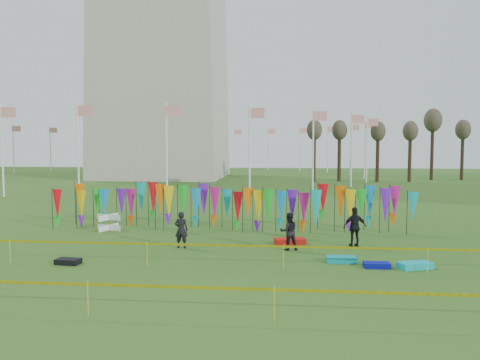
# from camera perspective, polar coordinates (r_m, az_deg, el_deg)

# --- Properties ---
(ground) EXTENTS (160.00, 160.00, 0.00)m
(ground) POSITION_cam_1_polar(r_m,az_deg,el_deg) (18.15, -4.46, -9.75)
(ground) COLOR #244D15
(ground) RESTS_ON ground
(flagpole_ring) EXTENTS (57.40, 56.16, 8.00)m
(flagpole_ring) POSITION_cam_1_polar(r_m,az_deg,el_deg) (67.55, -9.21, 3.71)
(flagpole_ring) COLOR white
(flagpole_ring) RESTS_ON ground
(banner_row) EXTENTS (18.64, 0.64, 2.26)m
(banner_row) POSITION_cam_1_polar(r_m,az_deg,el_deg) (24.43, -1.12, -2.89)
(banner_row) COLOR black
(banner_row) RESTS_ON ground
(caution_tape_near) EXTENTS (26.00, 0.02, 0.90)m
(caution_tape_near) POSITION_cam_1_polar(r_m,az_deg,el_deg) (17.03, -5.81, -7.99)
(caution_tape_near) COLOR #FDF105
(caution_tape_near) RESTS_ON ground
(caution_tape_far) EXTENTS (26.00, 0.02, 0.90)m
(caution_tape_far) POSITION_cam_1_polar(r_m,az_deg,el_deg) (12.28, -10.52, -12.80)
(caution_tape_far) COLOR #FDF105
(caution_tape_far) RESTS_ON ground
(box_kite) EXTENTS (0.77, 0.77, 0.86)m
(box_kite) POSITION_cam_1_polar(r_m,az_deg,el_deg) (25.22, -15.71, -4.99)
(box_kite) COLOR red
(box_kite) RESTS_ON ground
(person_left) EXTENTS (0.58, 0.43, 1.57)m
(person_left) POSITION_cam_1_polar(r_m,az_deg,el_deg) (20.29, -7.17, -6.03)
(person_left) COLOR black
(person_left) RESTS_ON ground
(person_mid) EXTENTS (0.85, 0.63, 1.58)m
(person_mid) POSITION_cam_1_polar(r_m,az_deg,el_deg) (19.82, 5.97, -6.25)
(person_mid) COLOR black
(person_mid) RESTS_ON ground
(person_right) EXTENTS (1.11, 0.77, 1.73)m
(person_right) POSITION_cam_1_polar(r_m,az_deg,el_deg) (20.96, 13.83, -5.58)
(person_right) COLOR black
(person_right) RESTS_ON ground
(kite_bag_turquoise) EXTENTS (1.12, 0.61, 0.22)m
(kite_bag_turquoise) POSITION_cam_1_polar(r_m,az_deg,el_deg) (18.18, 12.20, -9.45)
(kite_bag_turquoise) COLOR #0B9AA8
(kite_bag_turquoise) RESTS_ON ground
(kite_bag_blue) EXTENTS (0.93, 0.50, 0.19)m
(kite_bag_blue) POSITION_cam_1_polar(r_m,az_deg,el_deg) (17.71, 16.32, -9.93)
(kite_bag_blue) COLOR #09109A
(kite_bag_blue) RESTS_ON ground
(kite_bag_red) EXTENTS (1.45, 0.91, 0.25)m
(kite_bag_red) POSITION_cam_1_polar(r_m,az_deg,el_deg) (21.17, 6.11, -7.42)
(kite_bag_red) COLOR red
(kite_bag_red) RESTS_ON ground
(kite_bag_black) EXTENTS (0.92, 0.60, 0.20)m
(kite_bag_black) POSITION_cam_1_polar(r_m,az_deg,el_deg) (18.65, -20.21, -9.29)
(kite_bag_black) COLOR black
(kite_bag_black) RESTS_ON ground
(kite_bag_teal) EXTENTS (1.30, 0.94, 0.23)m
(kite_bag_teal) POSITION_cam_1_polar(r_m,az_deg,el_deg) (18.04, 20.57, -9.71)
(kite_bag_teal) COLOR #0EB8C6
(kite_bag_teal) RESTS_ON ground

